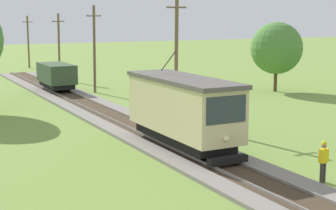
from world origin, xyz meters
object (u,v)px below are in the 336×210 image
Objects in this scene: red_tram at (183,109)px; utility_pole_mid at (176,57)px; tree_left_near at (277,48)px; freight_car at (56,76)px; utility_pole_horizon at (28,41)px; utility_pole_distant at (59,46)px; utility_pole_far at (94,48)px; track_worker at (323,160)px.

red_tram is 7.42m from utility_pole_mid.
freight_car is at bearing 154.40° from tree_left_near.
red_tram is 1.22× the size of utility_pole_horizon.
utility_pole_distant is at bearing 129.29° from tree_left_near.
utility_pole_horizon reaches higher than freight_car.
utility_pole_horizon is (3.08, 24.60, 2.04)m from freight_car.
utility_pole_far is (3.08, -1.75, 2.48)m from freight_car.
utility_pole_mid is 1.17× the size of utility_pole_distant.
red_tram is 1.64× the size of freight_car.
utility_pole_mid is 41.93m from utility_pole_horizon.
track_worker is (-0.48, -40.90, -2.72)m from utility_pole_distant.
freight_car is 0.61× the size of utility_pole_mid.
utility_pole_mid is 27.08m from utility_pole_distant.
utility_pole_distant is 1.03× the size of utility_pole_horizon.
utility_pole_far is at bearing -90.00° from utility_pole_horizon.
red_tram is at bearing -89.99° from freight_car.
utility_pole_mid is (3.08, 6.41, 2.13)m from red_tram.
red_tram is at bearing -140.47° from tree_left_near.
utility_pole_horizon is at bearing 82.87° from freight_car.
utility_pole_far is 4.42× the size of track_worker.
freight_car is 2.91× the size of track_worker.
freight_car is at bearing 90.01° from red_tram.
utility_pole_horizon is at bearing -7.64° from track_worker.
utility_pole_mid is 1.21× the size of utility_pole_horizon.
utility_pole_distant is (3.08, 33.49, 1.52)m from red_tram.
track_worker is at bearing -70.68° from red_tram.
utility_pole_far is 16.64m from tree_left_near.
freight_car is 0.72× the size of utility_pole_distant.
track_worker is (-0.48, -55.74, -2.61)m from utility_pole_horizon.
utility_pole_horizon is (0.00, 14.85, -0.12)m from utility_pole_distant.
red_tram is 4.79× the size of track_worker.
tree_left_near is (18.19, -8.72, 2.45)m from freight_car.
utility_pole_far reaches higher than track_worker.
red_tram is at bearing 12.16° from track_worker.
red_tram is 33.66m from utility_pole_distant.
tree_left_near is at bearing -25.60° from freight_car.
utility_pole_mid is at bearing -90.00° from utility_pole_horizon.
red_tram reaches higher than freight_car.
red_tram is 48.45m from utility_pole_horizon.
tree_left_near is at bearing 39.53° from red_tram.
utility_pole_far is at bearing -90.00° from utility_pole_distant.
tree_left_near reaches higher than freight_car.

